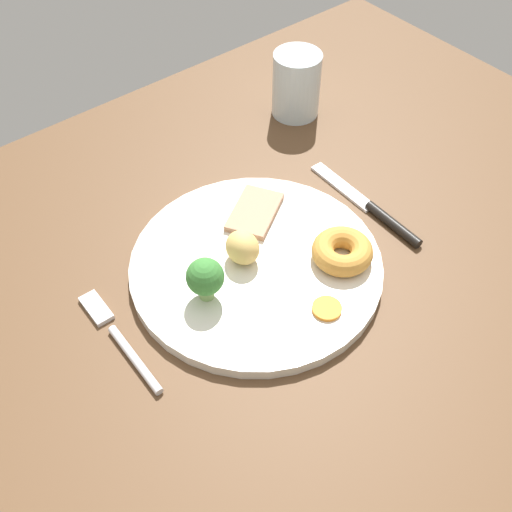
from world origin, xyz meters
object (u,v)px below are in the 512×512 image
yorkshire_pudding (342,251)px  knife (374,210)px  carrot_coin_front (327,308)px  broccoli_floret (205,278)px  meat_slice_main (255,212)px  dinner_plate (256,266)px  water_glass (296,84)px  roast_potato_left (243,248)px  fork (118,337)px

yorkshire_pudding → knife: 10.46cm
carrot_coin_front → broccoli_floret: bearing=132.7°
meat_slice_main → yorkshire_pudding: 12.21cm
dinner_plate → meat_slice_main: meat_slice_main is taller
broccoli_floret → water_glass: size_ratio=0.56×
broccoli_floret → knife: broccoli_floret is taller
meat_slice_main → broccoli_floret: bearing=-151.3°
dinner_plate → broccoli_floret: bearing=-176.5°
meat_slice_main → yorkshire_pudding: size_ratio=1.14×
dinner_plate → yorkshire_pudding: 9.88cm
carrot_coin_front → knife: carrot_coin_front is taller
meat_slice_main → carrot_coin_front: meat_slice_main is taller
broccoli_floret → knife: size_ratio=0.28×
carrot_coin_front → meat_slice_main: bearing=79.1°
meat_slice_main → roast_potato_left: (-5.57, -4.77, 1.53)cm
fork → carrot_coin_front: bearing=-120.4°
dinner_plate → carrot_coin_front: size_ratio=8.97×
yorkshire_pudding → meat_slice_main: bearing=104.9°
dinner_plate → roast_potato_left: bearing=124.6°
knife → broccoli_floret: bearing=88.3°
yorkshire_pudding → roast_potato_left: roast_potato_left is taller
roast_potato_left → water_glass: 30.92cm
meat_slice_main → roast_potato_left: roast_potato_left is taller
carrot_coin_front → water_glass: water_glass is taller
meat_slice_main → roast_potato_left: 7.49cm
roast_potato_left → fork: size_ratio=0.27×
dinner_plate → meat_slice_main: (4.69, 6.06, 1.10)cm
dinner_plate → carrot_coin_front: (1.59, -9.93, 0.92)cm
roast_potato_left → yorkshire_pudding: bearing=-38.8°
dinner_plate → knife: (17.30, -1.87, -0.25)cm
meat_slice_main → broccoli_floret: (-11.85, -6.50, 2.67)cm
carrot_coin_front → water_glass: 37.36cm
carrot_coin_front → broccoli_floret: 13.23cm
meat_slice_main → broccoli_floret: 13.78cm
meat_slice_main → fork: meat_slice_main is taller
yorkshire_pudding → knife: bearing=22.1°
fork → water_glass: (40.76, 18.48, 4.28)cm
yorkshire_pudding → roast_potato_left: bearing=141.2°
dinner_plate → yorkshire_pudding: size_ratio=4.14×
broccoli_floret → meat_slice_main: bearing=28.7°
water_glass → fork: bearing=-155.6°
meat_slice_main → yorkshire_pudding: (3.14, -11.77, 0.86)cm
carrot_coin_front → knife: 17.69cm
fork → knife: bearing=-94.5°
water_glass → dinner_plate: bearing=-139.6°
roast_potato_left → fork: 16.53cm
yorkshire_pudding → fork: bearing=163.6°
dinner_plate → broccoli_floret: broccoli_floret is taller
fork → roast_potato_left: bearing=-89.9°
yorkshire_pudding → carrot_coin_front: bearing=-145.9°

